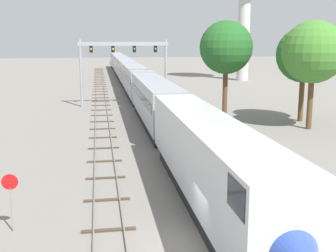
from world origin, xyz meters
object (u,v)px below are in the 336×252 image
Objects in this scene: passenger_train at (130,75)px; stop_sign at (11,195)px; trackside_tree_left at (226,48)px; signal_gantry at (124,58)px; trackside_tree_mid at (313,52)px; trackside_tree_right at (304,55)px.

stop_sign is at bearing -99.69° from passenger_train.
stop_sign is 33.86m from trackside_tree_left.
signal_gantry is 1.11× the size of trackside_tree_mid.
trackside_tree_left is (10.87, -11.27, 1.53)m from signal_gantry.
trackside_tree_right is (26.47, 24.42, 5.45)m from stop_sign.
stop_sign is 0.26× the size of trackside_tree_left.
signal_gantry is at bearing 133.95° from trackside_tree_left.
passenger_train is 41.60m from trackside_tree_mid.
trackside_tree_mid is at bearing -47.63° from trackside_tree_left.
trackside_tree_left is 8.50m from trackside_tree_right.
stop_sign is 0.26× the size of trackside_tree_mid.
signal_gantry reaches higher than stop_sign.
trackside_tree_right reaches higher than stop_sign.
trackside_tree_right is at bearing 74.96° from trackside_tree_mid.
trackside_tree_left is at bearing -74.45° from passenger_train.
stop_sign is 0.28× the size of trackside_tree_right.
passenger_train is at bearing 83.48° from signal_gantry.
trackside_tree_mid is at bearing 38.60° from stop_sign.
trackside_tree_mid is (17.59, -18.64, 1.20)m from signal_gantry.
trackside_tree_right is (18.72, -14.44, 0.79)m from signal_gantry.
passenger_train is 12.98× the size of trackside_tree_right.
trackside_tree_left reaches higher than trackside_tree_right.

